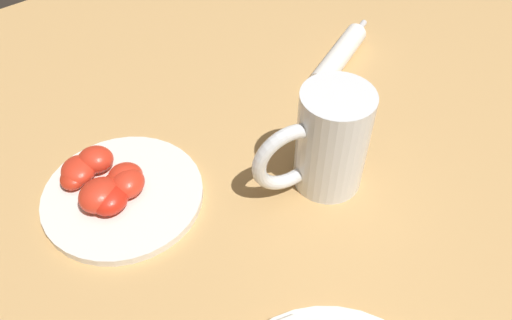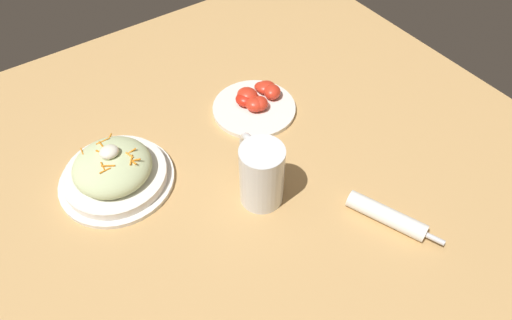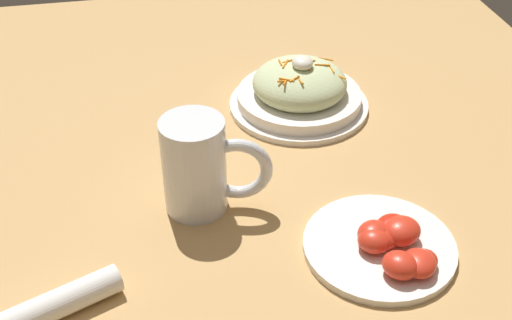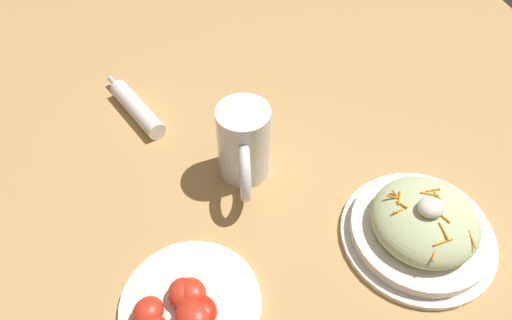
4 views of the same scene
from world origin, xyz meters
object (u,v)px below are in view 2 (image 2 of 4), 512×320
object	(u,v)px
napkin_roll	(387,216)
tomato_plate	(256,103)
beer_mug	(262,176)
salad_plate	(114,171)

from	to	relation	value
napkin_roll	tomato_plate	xyz separation A→B (m)	(-0.02, 0.41, -0.00)
napkin_roll	tomato_plate	distance (m)	0.41
beer_mug	tomato_plate	bearing A→B (deg)	57.95
beer_mug	tomato_plate	xyz separation A→B (m)	(0.14, 0.22, -0.05)
salad_plate	napkin_roll	world-z (taller)	salad_plate
beer_mug	tomato_plate	world-z (taller)	beer_mug
beer_mug	napkin_roll	world-z (taller)	beer_mug
salad_plate	tomato_plate	bearing A→B (deg)	3.63
salad_plate	tomato_plate	xyz separation A→B (m)	(0.36, 0.02, -0.02)
beer_mug	napkin_roll	distance (m)	0.25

